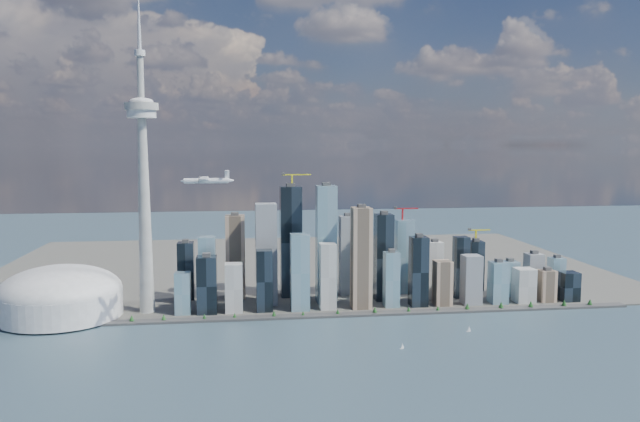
{
  "coord_description": "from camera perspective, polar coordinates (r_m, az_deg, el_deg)",
  "views": [
    {
      "loc": [
        -140.94,
        -775.83,
        290.55
      ],
      "look_at": [
        -4.52,
        260.0,
        180.11
      ],
      "focal_mm": 35.0,
      "sensor_mm": 36.0,
      "label": 1
    }
  ],
  "objects": [
    {
      "name": "sailboat_west",
      "position": [
        920.93,
        7.52,
        -12.22
      ],
      "size": [
        6.61,
        2.3,
        9.14
      ],
      "rotation": [
        0.0,
        0.0,
        0.1
      ],
      "color": "silver",
      "rests_on": "ground"
    },
    {
      "name": "needle_tower",
      "position": [
        1098.78,
        -15.84,
        2.95
      ],
      "size": [
        56.0,
        56.0,
        550.5
      ],
      "color": "gray",
      "rests_on": "land"
    },
    {
      "name": "airplane",
      "position": [
        917.35,
        -10.29,
        2.8
      ],
      "size": [
        76.99,
        67.95,
        18.82
      ],
      "rotation": [
        0.0,
        0.0,
        0.02
      ],
      "color": "silver",
      "rests_on": "ground"
    },
    {
      "name": "skyscraper_cluster",
      "position": [
        1151.35,
        2.68,
        -4.87
      ],
      "size": [
        736.0,
        142.0,
        236.28
      ],
      "color": "black",
      "rests_on": "land"
    },
    {
      "name": "ground",
      "position": [
        840.36,
        2.7,
        -14.2
      ],
      "size": [
        4000.0,
        4000.0,
        0.0
      ],
      "primitive_type": "plane",
      "color": "#2F4553",
      "rests_on": "ground"
    },
    {
      "name": "land",
      "position": [
        1510.46,
        -2.02,
        -5.0
      ],
      "size": [
        1400.0,
        900.0,
        3.0
      ],
      "primitive_type": "cube",
      "color": "#4C4C47",
      "rests_on": "ground"
    },
    {
      "name": "shoreline_trees",
      "position": [
        1073.12,
        0.31,
        -9.19
      ],
      "size": [
        960.53,
        7.2,
        8.8
      ],
      "color": "#3F2D1E",
      "rests_on": "seawall"
    },
    {
      "name": "dome_stadium",
      "position": [
        1144.51,
        -22.63,
        -7.11
      ],
      "size": [
        200.0,
        200.0,
        86.0
      ],
      "color": "silver",
      "rests_on": "land"
    },
    {
      "name": "seawall",
      "position": [
        1074.92,
        0.31,
        -9.54
      ],
      "size": [
        1100.0,
        22.0,
        4.0
      ],
      "primitive_type": "cube",
      "color": "#383838",
      "rests_on": "ground"
    },
    {
      "name": "sailboat_east",
      "position": [
        1018.6,
        13.46,
        -10.52
      ],
      "size": [
        7.18,
        2.16,
        9.97
      ],
      "rotation": [
        0.0,
        0.0,
        -0.04
      ],
      "color": "silver",
      "rests_on": "ground"
    }
  ]
}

